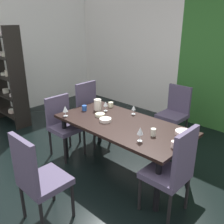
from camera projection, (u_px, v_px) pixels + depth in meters
The scene contains 21 objects.
ground_plane at pixel (80, 178), 3.44m from camera, with size 6.29×5.82×0.02m, color black.
back_panel_interior at pixel (125, 47), 5.95m from camera, with size 2.95×0.10×2.77m, color silver.
dining_table at pixel (122, 128), 3.43m from camera, with size 1.88×0.93×0.72m.
chair_left_far at pixel (91, 110), 4.28m from camera, with size 0.45×0.44×1.04m.
chair_left_near at pixel (63, 122), 3.88m from camera, with size 0.45×0.44×0.94m.
chair_right_near at pixel (173, 169), 2.62m from camera, with size 0.44×0.44×1.06m.
chair_head_far at pixel (175, 111), 4.34m from camera, with size 0.44×0.44×0.97m.
chair_head_near at pixel (37, 177), 2.51m from camera, with size 0.44×0.44×1.04m.
display_shelf at pixel (7, 76), 4.92m from camera, with size 0.91×0.32×1.94m.
wine_glass_right at pixel (65, 109), 3.60m from camera, with size 0.08×0.08×0.16m.
wine_glass_near_shelf at pixel (134, 108), 3.67m from camera, with size 0.06×0.06×0.14m.
wine_glass_rear at pixel (106, 104), 3.80m from camera, with size 0.07×0.07×0.15m.
wine_glass_east at pixel (140, 131), 2.87m from camera, with size 0.07×0.07×0.17m.
serving_bowl_left at pixel (100, 115), 3.63m from camera, with size 0.14×0.14×0.04m, color beige.
serving_bowl_north at pixel (105, 120), 3.45m from camera, with size 0.17×0.17×0.04m, color white.
serving_bowl_south at pixel (183, 133), 3.06m from camera, with size 0.20×0.20×0.05m, color white.
cup_corner at pixel (111, 105), 4.00m from camera, with size 0.08×0.08×0.08m, color beige.
cup_center at pixel (174, 144), 2.75m from camera, with size 0.07×0.07×0.08m, color #F5DAD5.
cup_near_window at pixel (84, 108), 3.84m from camera, with size 0.07×0.07×0.08m, color #254E9E.
cup_west at pixel (153, 132), 3.03m from camera, with size 0.06×0.06×0.09m, color silver.
pitcher_front at pixel (98, 105), 3.85m from camera, with size 0.13×0.11×0.17m.
Camera 1 is at (2.30, -1.79, 2.08)m, focal length 40.00 mm.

